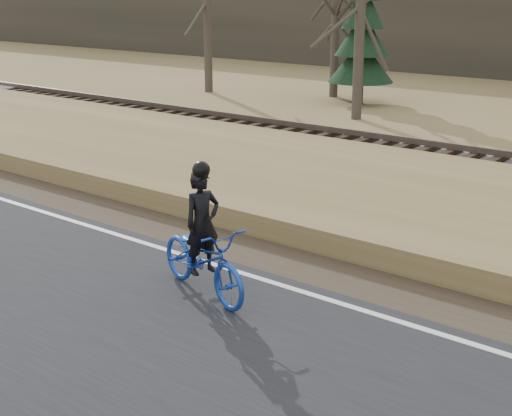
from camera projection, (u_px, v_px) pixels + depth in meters
The scene contains 12 objects.
ground at pixel (147, 253), 12.51m from camera, with size 120.00×120.00×0.00m, color olive.
road at pixel (24, 298), 10.63m from camera, with size 120.00×6.00×0.06m, color black.
edge_line at pixel (155, 246), 12.64m from camera, with size 120.00×0.12×0.01m, color silver.
shoulder at pixel (194, 234), 13.40m from camera, with size 120.00×1.60×0.04m, color #473A2B.
embankment at pixel (287, 190), 15.59m from camera, with size 120.00×5.00×0.44m, color olive.
ballast at pixel (373, 158), 18.43m from camera, with size 120.00×3.00×0.45m, color slate.
railroad at pixel (374, 147), 18.34m from camera, with size 120.00×2.40×0.29m.
cyclist at pixel (203, 253), 10.51m from camera, with size 2.23×1.28×2.04m.
bare_tree_far_left at pixel (207, 6), 30.72m from camera, with size 0.36×0.36×7.40m, color #453E33.
bare_tree_left at pixel (336, 13), 29.38m from camera, with size 0.36×0.36×6.90m, color #453E33.
bare_tree_near_left at pixel (361, 4), 24.10m from camera, with size 0.36×0.36×7.83m, color #453E33.
conifer at pixel (362, 35), 27.92m from camera, with size 2.60×2.60×5.62m.
Camera 1 is at (8.77, -8.00, 4.46)m, focal length 50.00 mm.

